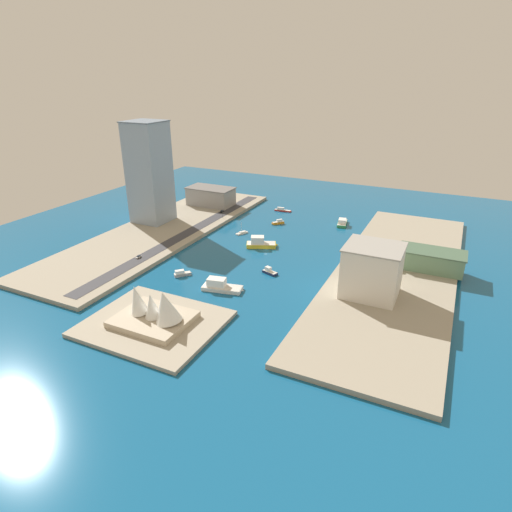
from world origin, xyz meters
name	(u,v)px	position (x,y,z in m)	size (l,w,h in m)	color
ground_plane	(266,251)	(0.00, 0.00, 0.00)	(440.00, 440.00, 0.00)	#145684
quay_west	(396,272)	(-89.26, 0.00, 1.32)	(70.00, 240.00, 2.65)	#9E937F
quay_east	(163,230)	(89.26, 0.00, 1.32)	(70.00, 240.00, 2.65)	#9E937F
peninsula_point	(154,323)	(10.33, 112.79, 1.00)	(65.40, 55.11, 2.00)	#A89E89
road_strip	(187,233)	(66.51, 0.00, 2.72)	(10.02, 228.00, 0.15)	#38383D
patrol_launch_navy	(270,272)	(-17.55, 33.09, 1.36)	(11.43, 6.86, 4.11)	#1E284C
ferry_yellow_fast	(260,243)	(6.87, -4.78, 2.88)	(23.27, 16.56, 7.89)	yellow
ferry_white_commuter	(220,286)	(-0.53, 65.37, 2.53)	(25.31, 13.24, 7.01)	silver
ferry_green_doubledeck	(342,223)	(-33.80, -77.72, 2.07)	(10.05, 20.23, 5.53)	#2D8C4C
yacht_sleek_gray	(182,273)	(30.29, 59.60, 1.54)	(9.59, 10.26, 3.89)	#999EA3
water_taxi_orange	(278,222)	(14.93, -56.88, 1.43)	(9.27, 10.26, 3.86)	orange
tugboat_red	(282,210)	(25.50, -91.42, 1.19)	(16.05, 4.42, 3.39)	red
sailboat_small_white	(242,233)	(31.13, -22.84, 0.81)	(7.32, 10.66, 10.18)	white
carpark_squat_concrete	(211,196)	(89.65, -73.30, 10.83)	(42.48, 23.35, 16.30)	gray
hotel_broad_white	(372,270)	(-80.59, 37.81, 17.02)	(30.67, 28.06, 28.68)	silver
terminal_long_green	(431,260)	(-107.68, -11.99, 8.82)	(39.79, 19.87, 12.29)	slate
tower_tall_glass	(149,173)	(109.13, -13.80, 42.51)	(28.54, 28.23, 79.66)	#8C9EB2
van_white	(138,257)	(68.54, 54.27, 3.55)	(1.89, 4.26, 1.54)	black
suv_black	(222,211)	(69.01, -57.43, 3.57)	(2.08, 5.24, 1.59)	black
traffic_light_waterfront	(222,213)	(60.19, -43.32, 6.99)	(0.36, 0.36, 6.50)	black
opera_landmark	(155,311)	(8.80, 112.79, 8.78)	(36.78, 29.57, 19.50)	#BCAD93
park_tree_cluster	(381,263)	(-80.10, 3.29, 7.51)	(16.38, 12.65, 7.76)	brown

